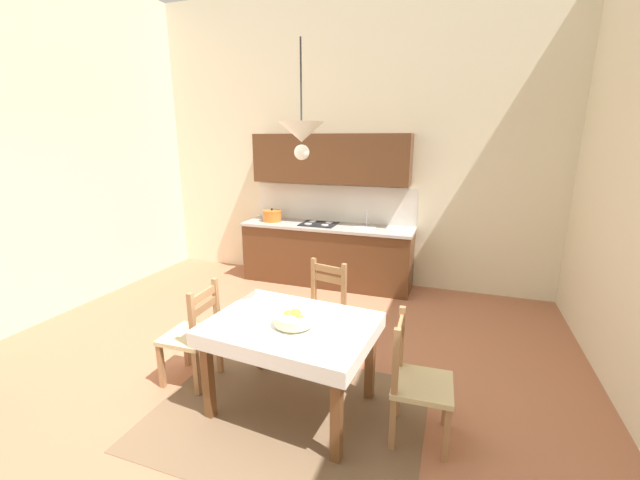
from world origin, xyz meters
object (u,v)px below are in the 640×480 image
(kitchen_cabinetry, at_px, (327,227))
(pendant_lamp, at_px, (302,133))
(dining_chair_tv_side, at_px, (193,336))
(fruit_bowl, at_px, (294,319))
(dining_chair_kitchen_side, at_px, (321,310))
(dining_table, at_px, (291,338))
(dining_chair_window_side, at_px, (416,382))

(kitchen_cabinetry, distance_m, pendant_lamp, 3.12)
(dining_chair_tv_side, xyz_separation_m, fruit_bowl, (1.01, -0.09, 0.37))
(fruit_bowl, bearing_deg, kitchen_cabinetry, 103.57)
(kitchen_cabinetry, distance_m, dining_chair_tv_side, 2.85)
(kitchen_cabinetry, xyz_separation_m, dining_chair_kitchen_side, (0.58, -1.92, -0.41))
(dining_chair_tv_side, bearing_deg, dining_table, -2.35)
(kitchen_cabinetry, distance_m, dining_chair_window_side, 3.30)
(dining_chair_kitchen_side, height_order, pendant_lamp, pendant_lamp)
(dining_chair_tv_side, bearing_deg, kitchen_cabinetry, 83.55)
(dining_chair_window_side, bearing_deg, fruit_bowl, -176.80)
(kitchen_cabinetry, bearing_deg, pendant_lamp, -75.37)
(dining_chair_tv_side, height_order, pendant_lamp, pendant_lamp)
(dining_chair_kitchen_side, distance_m, fruit_bowl, 1.04)
(fruit_bowl, xyz_separation_m, pendant_lamp, (0.02, 0.15, 1.35))
(dining_chair_kitchen_side, relative_size, pendant_lamp, 1.16)
(dining_chair_window_side, bearing_deg, dining_chair_tv_side, 178.72)
(kitchen_cabinetry, relative_size, dining_chair_kitchen_side, 2.73)
(kitchen_cabinetry, relative_size, dining_chair_window_side, 2.73)
(dining_table, relative_size, fruit_bowl, 4.43)
(dining_table, height_order, dining_chair_tv_side, dining_chair_tv_side)
(dining_chair_kitchen_side, xyz_separation_m, pendant_lamp, (0.14, -0.81, 1.72))
(kitchen_cabinetry, xyz_separation_m, fruit_bowl, (0.70, -2.89, -0.04))
(kitchen_cabinetry, height_order, dining_chair_kitchen_side, kitchen_cabinetry)
(dining_chair_kitchen_side, bearing_deg, dining_table, -85.58)
(kitchen_cabinetry, bearing_deg, dining_chair_tv_side, -96.45)
(dining_table, height_order, fruit_bowl, fruit_bowl)
(kitchen_cabinetry, distance_m, fruit_bowl, 2.98)
(dining_table, relative_size, dining_chair_window_side, 1.43)
(dining_table, bearing_deg, dining_chair_tv_side, 177.65)
(pendant_lamp, bearing_deg, dining_chair_tv_side, -176.68)
(kitchen_cabinetry, bearing_deg, dining_chair_kitchen_side, -73.24)
(dining_chair_window_side, height_order, dining_chair_tv_side, same)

